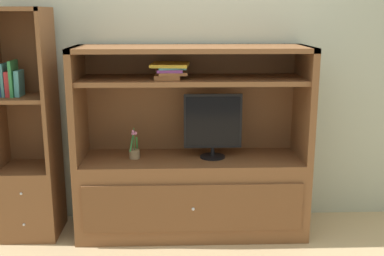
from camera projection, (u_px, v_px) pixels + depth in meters
name	position (u px, v px, depth m)	size (l,w,h in m)	color
ground_plane	(194.00, 254.00, 3.45)	(8.00, 8.00, 0.00)	tan
painted_rear_wall	(190.00, 53.00, 3.85)	(6.00, 0.10, 2.80)	#ADB29E
media_console	(192.00, 174.00, 3.73)	(1.77, 0.58, 1.47)	brown
tv_monitor	(213.00, 124.00, 3.63)	(0.45, 0.20, 0.50)	black
potted_plant	(134.00, 152.00, 3.66)	(0.08, 0.09, 0.24)	#8C7251
magazine_stack	(170.00, 70.00, 3.52)	(0.30, 0.34, 0.11)	#A56638
bookshelf_tall	(28.00, 163.00, 3.67)	(0.45, 0.43, 1.76)	brown
upright_book_row	(10.00, 81.00, 3.50)	(0.17, 0.17, 0.27)	#2D519E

